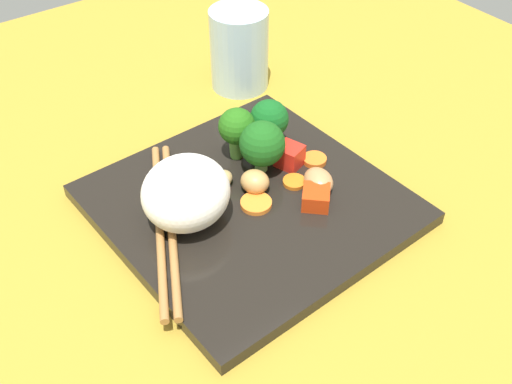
% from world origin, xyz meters
% --- Properties ---
extents(ground_plane, '(1.10, 1.10, 0.02)m').
position_xyz_m(ground_plane, '(0.00, 0.00, -0.01)').
color(ground_plane, olive).
extents(square_plate, '(0.28, 0.28, 0.01)m').
position_xyz_m(square_plate, '(0.00, 0.00, 0.01)').
color(square_plate, black).
rests_on(square_plate, ground_plane).
extents(rice_mound, '(0.11, 0.11, 0.06)m').
position_xyz_m(rice_mound, '(-0.01, -0.06, 0.05)').
color(rice_mound, white).
rests_on(rice_mound, square_plate).
extents(broccoli_floret_0, '(0.05, 0.05, 0.06)m').
position_xyz_m(broccoli_floret_0, '(-0.03, 0.04, 0.05)').
color(broccoli_floret_0, '#71B156').
rests_on(broccoli_floret_0, square_plate).
extents(broccoli_floret_1, '(0.04, 0.04, 0.06)m').
position_xyz_m(broccoli_floret_1, '(-0.05, 0.07, 0.05)').
color(broccoli_floret_1, '#83B852').
rests_on(broccoli_floret_1, square_plate).
extents(broccoli_floret_2, '(0.04, 0.04, 0.06)m').
position_xyz_m(broccoli_floret_2, '(-0.06, 0.03, 0.05)').
color(broccoli_floret_2, '#5E9E3F').
rests_on(broccoli_floret_2, square_plate).
extents(carrot_slice_0, '(0.04, 0.04, 0.00)m').
position_xyz_m(carrot_slice_0, '(0.01, 0.00, 0.02)').
color(carrot_slice_0, orange).
rests_on(carrot_slice_0, square_plate).
extents(carrot_slice_1, '(0.04, 0.04, 0.01)m').
position_xyz_m(carrot_slice_1, '(-0.01, 0.09, 0.02)').
color(carrot_slice_1, orange).
rests_on(carrot_slice_1, square_plate).
extents(carrot_slice_2, '(0.03, 0.03, 0.00)m').
position_xyz_m(carrot_slice_2, '(0.01, 0.05, 0.02)').
color(carrot_slice_2, orange).
rests_on(carrot_slice_2, square_plate).
extents(pepper_chunk_0, '(0.04, 0.04, 0.02)m').
position_xyz_m(pepper_chunk_0, '(0.04, 0.05, 0.02)').
color(pepper_chunk_0, red).
rests_on(pepper_chunk_0, square_plate).
extents(pepper_chunk_1, '(0.03, 0.03, 0.02)m').
position_xyz_m(pepper_chunk_1, '(-0.02, 0.07, 0.03)').
color(pepper_chunk_1, red).
rests_on(pepper_chunk_1, square_plate).
extents(chicken_piece_0, '(0.03, 0.03, 0.02)m').
position_xyz_m(chicken_piece_0, '(-0.03, -0.01, 0.02)').
color(chicken_piece_0, tan).
rests_on(chicken_piece_0, square_plate).
extents(chicken_piece_1, '(0.04, 0.04, 0.02)m').
position_xyz_m(chicken_piece_1, '(0.03, 0.06, 0.02)').
color(chicken_piece_1, tan).
rests_on(chicken_piece_1, square_plate).
extents(chicken_piece_2, '(0.04, 0.04, 0.02)m').
position_xyz_m(chicken_piece_2, '(-0.01, 0.01, 0.03)').
color(chicken_piece_2, tan).
rests_on(chicken_piece_2, square_plate).
extents(chopstick_pair, '(0.21, 0.12, 0.01)m').
position_xyz_m(chopstick_pair, '(-0.02, -0.09, 0.02)').
color(chopstick_pair, '#A06D38').
rests_on(chopstick_pair, square_plate).
extents(drinking_glass, '(0.07, 0.07, 0.10)m').
position_xyz_m(drinking_glass, '(-0.20, 0.13, 0.05)').
color(drinking_glass, '#AECFE6').
rests_on(drinking_glass, ground_plane).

